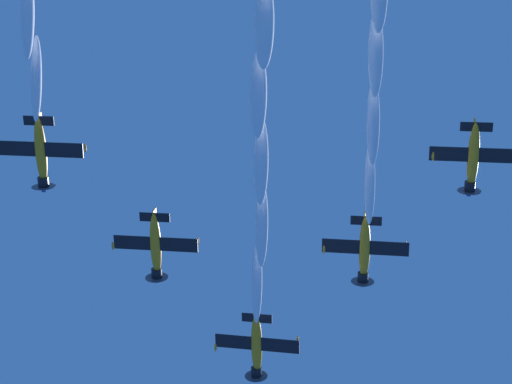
{
  "coord_description": "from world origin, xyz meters",
  "views": [
    {
      "loc": [
        -33.1,
        -11.93,
        1.79
      ],
      "look_at": [
        -18.43,
        -6.66,
        85.29
      ],
      "focal_mm": 56.56,
      "sensor_mm": 36.0,
      "label": 1
    }
  ],
  "objects_px": {
    "airplane_lead": "(257,347)",
    "airplane_outer_right": "(473,159)",
    "airplane_outer_left": "(41,153)",
    "airplane_right_wingman": "(364,251)",
    "airplane_left_wingman": "(156,247)"
  },
  "relations": [
    {
      "from": "airplane_left_wingman",
      "to": "airplane_right_wingman",
      "type": "height_order",
      "value": "airplane_left_wingman"
    },
    {
      "from": "airplane_lead",
      "to": "airplane_outer_left",
      "type": "xyz_separation_m",
      "value": [
        -28.2,
        14.31,
        0.21
      ]
    },
    {
      "from": "airplane_outer_left",
      "to": "airplane_lead",
      "type": "bearing_deg",
      "value": -26.9
    },
    {
      "from": "airplane_left_wingman",
      "to": "airplane_outer_left",
      "type": "height_order",
      "value": "airplane_left_wingman"
    },
    {
      "from": "airplane_lead",
      "to": "airplane_left_wingman",
      "type": "bearing_deg",
      "value": 154.58
    },
    {
      "from": "airplane_lead",
      "to": "airplane_right_wingman",
      "type": "relative_size",
      "value": 1.0
    },
    {
      "from": "airplane_right_wingman",
      "to": "airplane_outer_right",
      "type": "xyz_separation_m",
      "value": [
        -5.81,
        -14.24,
        -0.08
      ]
    },
    {
      "from": "airplane_right_wingman",
      "to": "airplane_outer_right",
      "type": "height_order",
      "value": "airplane_outer_right"
    },
    {
      "from": "airplane_left_wingman",
      "to": "airplane_lead",
      "type": "bearing_deg",
      "value": -25.42
    },
    {
      "from": "airplane_right_wingman",
      "to": "airplane_outer_right",
      "type": "relative_size",
      "value": 1.0
    },
    {
      "from": "airplane_outer_left",
      "to": "airplane_right_wingman",
      "type": "bearing_deg",
      "value": -52.79
    },
    {
      "from": "airplane_left_wingman",
      "to": "airplane_right_wingman",
      "type": "distance_m",
      "value": 23.05
    },
    {
      "from": "airplane_lead",
      "to": "airplane_outer_right",
      "type": "height_order",
      "value": "airplane_outer_right"
    },
    {
      "from": "airplane_right_wingman",
      "to": "airplane_left_wingman",
      "type": "bearing_deg",
      "value": 110.64
    },
    {
      "from": "airplane_outer_left",
      "to": "airplane_outer_right",
      "type": "distance_m",
      "value": 46.35
    }
  ]
}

